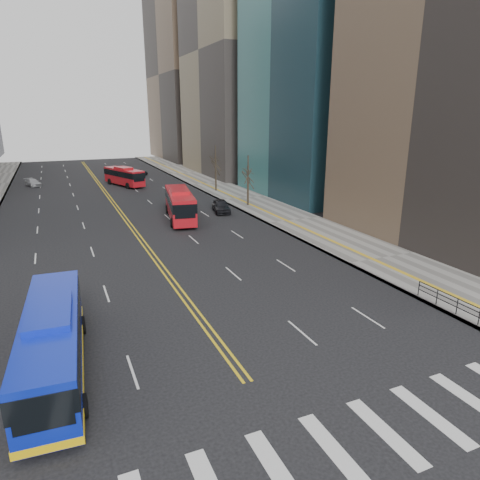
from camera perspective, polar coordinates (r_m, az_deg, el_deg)
The scene contains 14 objects.
ground at distance 17.22m, azimuth 8.89°, elevation -27.06°, with size 220.00×220.00×0.00m, color black.
sidewalk_right at distance 61.65m, azimuth 0.39°, elevation 5.62°, with size 7.00×130.00×0.15m, color slate.
crosswalk at distance 17.22m, azimuth 8.89°, elevation -27.05°, with size 26.70×4.00×0.01m.
centerline at distance 66.74m, azimuth -17.19°, elevation 5.67°, with size 0.55×100.00×0.01m.
office_towers at distance 80.06m, azimuth -19.98°, elevation 24.39°, with size 83.00×134.00×58.00m.
pedestrian_railing at distance 29.06m, azimuth 27.00°, elevation -7.59°, with size 0.06×6.06×1.02m.
street_trees at distance 45.39m, azimuth -23.56°, elevation 6.42°, with size 35.20×47.20×7.60m.
blue_bus at distance 22.06m, azimuth -23.69°, elevation -12.13°, with size 3.20×11.53×3.33m.
red_bus_near at distance 49.61m, azimuth -8.04°, elevation 4.95°, with size 4.45×11.28×3.49m.
red_bus_far at distance 74.95m, azimuth -15.21°, elevation 8.32°, with size 5.41×10.04×3.16m.
car_white at distance 27.70m, azimuth -23.20°, elevation -8.40°, with size 1.60×4.60×1.51m, color white.
car_dark_mid at distance 52.98m, azimuth -2.54°, elevation 4.56°, with size 1.87×4.64×1.58m, color black.
car_silver at distance 80.14m, azimuth -25.91°, elevation 6.90°, with size 1.69×4.16×1.21m, color #ADAEB3.
car_dark_far at distance 87.89m, azimuth -13.22°, elevation 8.79°, with size 1.77×3.83×1.06m, color black.
Camera 1 is at (-7.08, -10.30, 11.84)m, focal length 32.00 mm.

